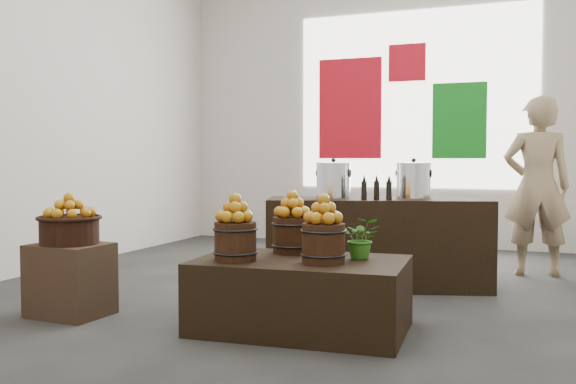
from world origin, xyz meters
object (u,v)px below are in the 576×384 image
at_px(stock_pot_left, 333,182).
at_px(crate, 70,280).
at_px(shopper, 537,186).
at_px(stock_pot_center, 413,182).
at_px(counter, 378,243).
at_px(wicker_basket, 69,231).
at_px(display_table, 301,295).

bearing_deg(stock_pot_left, crate, -130.69).
xyz_separation_m(crate, shopper, (3.30, 3.08, 0.64)).
xyz_separation_m(crate, stock_pot_center, (2.24, 2.00, 0.71)).
distance_m(crate, counter, 2.72).
height_order(wicker_basket, stock_pot_left, stock_pot_left).
bearing_deg(shopper, crate, 32.17).
relative_size(crate, wicker_basket, 1.25).
bearing_deg(crate, counter, 44.63).
distance_m(display_table, stock_pot_left, 1.73).
bearing_deg(stock_pot_left, stock_pot_center, 16.95).
relative_size(stock_pot_center, shopper, 0.17).
bearing_deg(wicker_basket, stock_pot_left, 49.31).
relative_size(display_table, shopper, 0.79).
distance_m(display_table, shopper, 3.29).
distance_m(stock_pot_left, stock_pot_center, 0.74).
height_order(wicker_basket, shopper, shopper).
distance_m(crate, wicker_basket, 0.37).
bearing_deg(display_table, stock_pot_center, 71.47).
bearing_deg(stock_pot_center, counter, -163.05).
xyz_separation_m(stock_pot_left, shopper, (1.77, 1.30, -0.07)).
bearing_deg(stock_pot_left, shopper, 36.27).
relative_size(wicker_basket, display_table, 0.31).
height_order(counter, shopper, shopper).
relative_size(crate, shopper, 0.30).
bearing_deg(wicker_basket, display_table, 7.81).
distance_m(counter, stock_pot_center, 0.66).
height_order(wicker_basket, display_table, wicker_basket).
height_order(stock_pot_left, stock_pot_center, same).
relative_size(display_table, stock_pot_center, 4.60).
height_order(counter, stock_pot_center, stock_pot_center).
bearing_deg(wicker_basket, shopper, 43.04).
bearing_deg(crate, display_table, 7.81).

